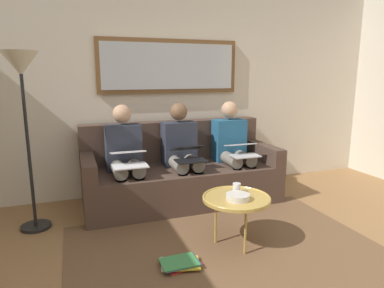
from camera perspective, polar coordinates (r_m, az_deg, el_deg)
The scene contains 15 objects.
wall_rear at distance 4.32m, azimuth -4.08°, elevation 9.45°, with size 6.00×0.12×2.60m, color beige.
area_rug at distance 3.04m, azimuth 5.65°, elevation -17.05°, with size 2.60×1.80×0.01m, color brown.
couch at distance 4.02m, azimuth -2.01°, elevation -5.01°, with size 2.20×0.90×0.90m.
framed_mirror at distance 4.22m, azimuth -3.78°, elevation 12.80°, with size 1.73×0.05×0.64m.
coffee_table at distance 2.95m, azimuth 7.40°, elevation -9.06°, with size 0.58×0.58×0.45m.
cup at distance 3.03m, azimuth 7.45°, elevation -7.33°, with size 0.07×0.07×0.09m, color silver.
bowl at distance 2.88m, azimuth 7.66°, elevation -8.75°, with size 0.20×0.20×0.05m, color beige.
person_left at distance 4.12m, azimuth 6.77°, elevation -0.41°, with size 0.38×0.58×1.14m.
laptop_silver at distance 3.90m, azimuth 8.41°, elevation -0.90°, with size 0.32×0.32×0.14m.
person_middle at distance 3.88m, azimuth -1.74°, elevation -1.07°, with size 0.38×0.58×1.14m.
laptop_black at distance 3.66m, azimuth -0.59°, elevation -1.59°, with size 0.32×0.35×0.16m.
person_right at distance 3.74m, azimuth -11.11°, elevation -1.77°, with size 0.38×0.58×1.14m.
laptop_white at distance 3.50m, azimuth -10.51°, elevation -2.32°, with size 0.34×0.35×0.15m.
magazine_stack at distance 2.79m, azimuth -1.99°, elevation -19.21°, with size 0.34×0.29×0.05m.
standing_lamp at distance 3.43m, azimuth -26.49°, elevation 8.93°, with size 0.32×0.32×1.66m.
Camera 1 is at (1.16, 1.55, 1.46)m, focal length 31.97 mm.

